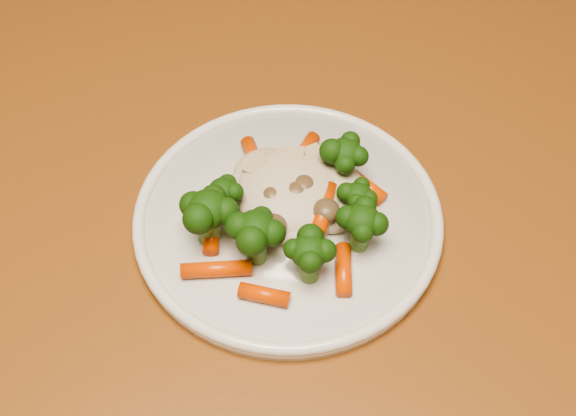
# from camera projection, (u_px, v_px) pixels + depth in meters

# --- Properties ---
(dining_table) EXTENTS (1.48, 1.20, 0.75)m
(dining_table) POSITION_uv_depth(u_px,v_px,m) (251.00, 295.00, 0.64)
(dining_table) COLOR brown
(dining_table) RESTS_ON ground
(plate) EXTENTS (0.24, 0.24, 0.01)m
(plate) POSITION_uv_depth(u_px,v_px,m) (288.00, 219.00, 0.57)
(plate) COLOR silver
(plate) RESTS_ON dining_table
(meal) EXTENTS (0.16, 0.17, 0.05)m
(meal) POSITION_uv_depth(u_px,v_px,m) (288.00, 204.00, 0.55)
(meal) COLOR beige
(meal) RESTS_ON plate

